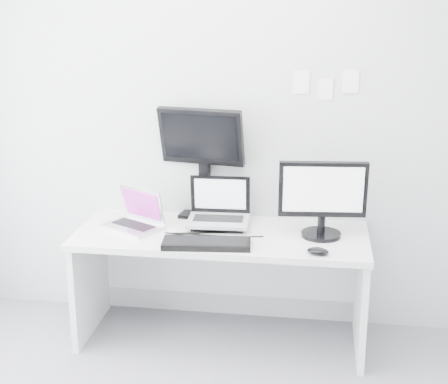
{
  "coord_description": "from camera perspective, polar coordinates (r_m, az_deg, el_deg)",
  "views": [
    {
      "loc": [
        0.57,
        -2.53,
        2.15
      ],
      "look_at": [
        0.02,
        1.23,
        1.0
      ],
      "focal_mm": 52.94,
      "sensor_mm": 36.0,
      "label": 1
    }
  ],
  "objects": [
    {
      "name": "dell_laptop",
      "position": [
        4.12,
        -0.51,
        -0.99
      ],
      "size": [
        0.39,
        0.31,
        0.32
      ],
      "primitive_type": "cube",
      "rotation": [
        0.0,
        0.0,
        0.04
      ],
      "color": "#A1A4A8",
      "rests_on": "desk"
    },
    {
      "name": "speaker",
      "position": [
        4.35,
        -1.9,
        -1.06
      ],
      "size": [
        0.1,
        0.1,
        0.17
      ],
      "primitive_type": "cube",
      "rotation": [
        0.0,
        0.0,
        0.25
      ],
      "color": "black",
      "rests_on": "desk"
    },
    {
      "name": "back_wall",
      "position": [
        4.25,
        0.46,
        5.97
      ],
      "size": [
        3.6,
        0.0,
        3.6
      ],
      "primitive_type": "plane",
      "rotation": [
        1.57,
        0.0,
        0.0
      ],
      "color": "#B9BBBE",
      "rests_on": "ground"
    },
    {
      "name": "rear_monitor",
      "position": [
        4.27,
        -1.85,
        2.67
      ],
      "size": [
        0.58,
        0.29,
        0.75
      ],
      "primitive_type": "cube",
      "rotation": [
        0.0,
        0.0,
        -0.17
      ],
      "color": "black",
      "rests_on": "desk"
    },
    {
      "name": "keyboard",
      "position": [
        3.86,
        -1.53,
        -4.48
      ],
      "size": [
        0.53,
        0.23,
        0.03
      ],
      "primitive_type": "cube",
      "rotation": [
        0.0,
        0.0,
        0.1
      ],
      "color": "black",
      "rests_on": "desk"
    },
    {
      "name": "desk",
      "position": [
        4.22,
        -0.23,
        -8.19
      ],
      "size": [
        1.8,
        0.7,
        0.73
      ],
      "primitive_type": "cube",
      "color": "silver",
      "rests_on": "ground"
    },
    {
      "name": "samsung_monitor",
      "position": [
        3.99,
        8.51,
        -0.54
      ],
      "size": [
        0.55,
        0.29,
        0.48
      ],
      "primitive_type": "cube",
      "rotation": [
        0.0,
        0.0,
        0.1
      ],
      "color": "black",
      "rests_on": "desk"
    },
    {
      "name": "macbook",
      "position": [
        4.15,
        -8.03,
        -1.47
      ],
      "size": [
        0.43,
        0.4,
        0.26
      ],
      "primitive_type": "cube",
      "rotation": [
        0.0,
        0.0,
        -0.52
      ],
      "color": "#BBBBC0",
      "rests_on": "desk"
    },
    {
      "name": "wall_note_2",
      "position": [
        4.16,
        10.88,
        9.36
      ],
      "size": [
        0.1,
        0.0,
        0.14
      ],
      "primitive_type": "cube",
      "color": "white",
      "rests_on": "back_wall"
    },
    {
      "name": "mouse",
      "position": [
        3.78,
        8.11,
        -5.09
      ],
      "size": [
        0.14,
        0.1,
        0.04
      ],
      "primitive_type": "ellipsoid",
      "rotation": [
        0.0,
        0.0,
        -0.19
      ],
      "color": "black",
      "rests_on": "desk"
    },
    {
      "name": "wall_note_1",
      "position": [
        4.17,
        8.76,
        8.77
      ],
      "size": [
        0.09,
        0.0,
        0.13
      ],
      "primitive_type": "cube",
      "color": "white",
      "rests_on": "back_wall"
    },
    {
      "name": "wall_note_0",
      "position": [
        4.16,
        6.69,
        9.4
      ],
      "size": [
        0.1,
        0.0,
        0.14
      ],
      "primitive_type": "cube",
      "color": "white",
      "rests_on": "back_wall"
    }
  ]
}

